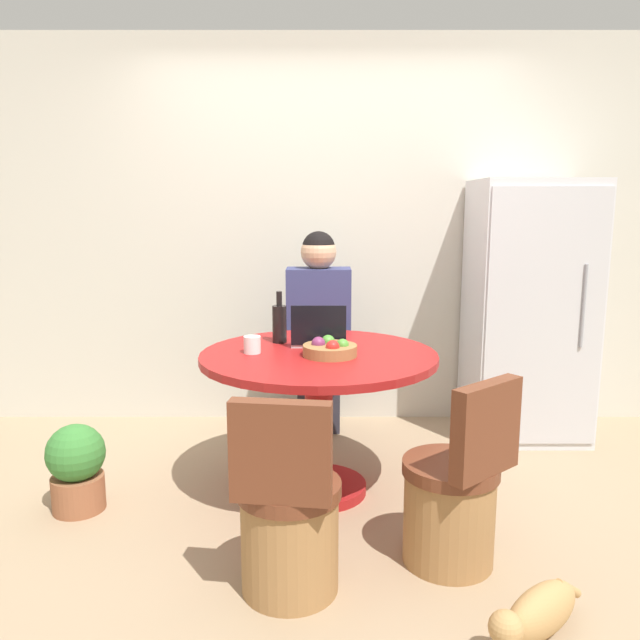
# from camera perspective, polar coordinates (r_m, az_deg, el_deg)

# --- Properties ---
(ground_plane) EXTENTS (12.00, 12.00, 0.00)m
(ground_plane) POSITION_cam_1_polar(r_m,az_deg,el_deg) (3.22, 1.03, -17.10)
(ground_plane) COLOR #9E8466
(wall_back) EXTENTS (7.00, 0.06, 2.60)m
(wall_back) POSITION_cam_1_polar(r_m,az_deg,el_deg) (4.30, 0.79, 7.88)
(wall_back) COLOR beige
(wall_back) RESTS_ON ground_plane
(refrigerator) EXTENTS (0.73, 0.63, 1.65)m
(refrigerator) POSITION_cam_1_polar(r_m,az_deg,el_deg) (4.21, 18.61, 0.78)
(refrigerator) COLOR silver
(refrigerator) RESTS_ON ground_plane
(dining_table) EXTENTS (1.21, 1.21, 0.76)m
(dining_table) POSITION_cam_1_polar(r_m,az_deg,el_deg) (3.21, -0.00, -6.17)
(dining_table) COLOR maroon
(dining_table) RESTS_ON ground_plane
(chair_near_camera) EXTENTS (0.41, 0.42, 0.82)m
(chair_near_camera) POSITION_cam_1_polar(r_m,az_deg,el_deg) (2.53, -2.77, -18.25)
(chair_near_camera) COLOR #9E7042
(chair_near_camera) RESTS_ON ground_plane
(chair_near_right_corner) EXTENTS (0.47, 0.47, 0.82)m
(chair_near_right_corner) POSITION_cam_1_polar(r_m,az_deg,el_deg) (2.76, 12.22, -15.92)
(chair_near_right_corner) COLOR #9E7042
(chair_near_right_corner) RESTS_ON ground_plane
(person_seated) EXTENTS (0.40, 0.37, 1.34)m
(person_seated) POSITION_cam_1_polar(r_m,az_deg,el_deg) (3.97, -0.01, -0.43)
(person_seated) COLOR #2D2D38
(person_seated) RESTS_ON ground_plane
(laptop) EXTENTS (0.29, 0.22, 0.23)m
(laptop) POSITION_cam_1_polar(r_m,az_deg,el_deg) (3.32, -0.01, -1.52)
(laptop) COLOR #B7B7BC
(laptop) RESTS_ON dining_table
(fruit_bowl) EXTENTS (0.27, 0.27, 0.09)m
(fruit_bowl) POSITION_cam_1_polar(r_m,az_deg,el_deg) (3.09, 1.05, -2.66)
(fruit_bowl) COLOR olive
(fruit_bowl) RESTS_ON dining_table
(coffee_cup) EXTENTS (0.09, 0.09, 0.09)m
(coffee_cup) POSITION_cam_1_polar(r_m,az_deg,el_deg) (3.17, -6.10, -2.25)
(coffee_cup) COLOR white
(coffee_cup) RESTS_ON dining_table
(bottle) EXTENTS (0.08, 0.08, 0.28)m
(bottle) POSITION_cam_1_polar(r_m,az_deg,el_deg) (3.39, -3.61, -0.24)
(bottle) COLOR black
(bottle) RESTS_ON dining_table
(cat) EXTENTS (0.43, 0.36, 0.18)m
(cat) POSITION_cam_1_polar(r_m,az_deg,el_deg) (2.51, 19.36, -23.97)
(cat) COLOR tan
(cat) RESTS_ON ground_plane
(potted_plant) EXTENTS (0.28, 0.28, 0.44)m
(potted_plant) POSITION_cam_1_polar(r_m,az_deg,el_deg) (3.37, -21.25, -12.33)
(potted_plant) COLOR #935638
(potted_plant) RESTS_ON ground_plane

